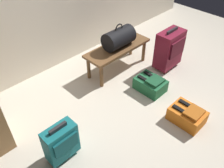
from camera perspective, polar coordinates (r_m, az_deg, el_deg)
The scene contains 8 objects.
ground_plane at distance 2.90m, azimuth 6.69°, elevation -7.03°, with size 6.60×6.60×0.00m, color beige.
bench at distance 3.40m, azimuth 1.36°, elevation 8.11°, with size 1.00×0.36×0.38m.
duffel_bag_black at distance 3.31m, azimuth 1.63°, elevation 11.00°, with size 0.44×0.26×0.34m.
cell_phone at distance 3.58m, azimuth 4.16°, elevation 10.95°, with size 0.07×0.14×0.01m.
suitcase_upright_burgundy at distance 3.52m, azimuth 13.58°, elevation 8.21°, with size 0.41×0.26×0.62m.
suitcase_small_teal at distance 2.37m, azimuth -12.08°, elevation -13.44°, with size 0.32×0.18×0.46m.
backpack_orange at distance 2.87m, azimuth 17.59°, elevation -7.17°, with size 0.28×0.38×0.21m.
backpack_green at distance 3.17m, azimuth 9.22°, elevation -0.07°, with size 0.28×0.38×0.21m.
Camera 1 is at (-1.63, -1.16, 2.11)m, focal length 38.15 mm.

